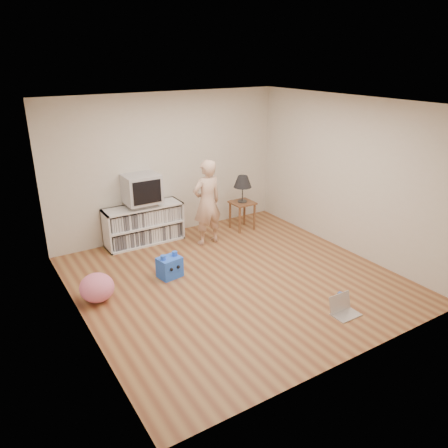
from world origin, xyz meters
TOP-DOWN VIEW (x-y plane):
  - ground at (0.00, 0.00)m, footprint 4.50×4.50m
  - walls at (0.00, 0.00)m, footprint 4.52×4.52m
  - ceiling at (0.00, 0.00)m, footprint 4.50×4.50m
  - media_unit at (-0.63, 2.04)m, footprint 1.40×0.45m
  - dvd_deck at (-0.63, 2.02)m, footprint 0.45×0.35m
  - crt_tv at (-0.63, 2.02)m, footprint 0.60×0.53m
  - side_table at (1.25, 1.65)m, footprint 0.42×0.42m
  - table_lamp at (1.25, 1.65)m, footprint 0.34×0.34m
  - person at (0.33, 1.41)m, footprint 0.58×0.40m
  - laptop at (0.70, -1.54)m, footprint 0.36×0.29m
  - playing_cards at (1.05, -1.18)m, footprint 0.09×0.11m
  - plush_blue at (-0.80, 0.59)m, footprint 0.38×0.33m
  - plush_pink at (-1.95, 0.49)m, footprint 0.58×0.58m

SIDE VIEW (x-z plane):
  - ground at x=0.00m, z-range 0.00..0.00m
  - playing_cards at x=1.05m, z-range 0.00..0.02m
  - laptop at x=0.70m, z-range -0.06..0.19m
  - plush_blue at x=-0.80m, z-range -0.03..0.36m
  - plush_pink at x=-1.95m, z-range 0.00..0.40m
  - media_unit at x=-0.63m, z-range 0.00..0.70m
  - side_table at x=1.25m, z-range 0.14..0.69m
  - dvd_deck at x=-0.63m, z-range 0.70..0.77m
  - person at x=0.33m, z-range 0.00..1.54m
  - table_lamp at x=1.25m, z-range 0.68..1.20m
  - crt_tv at x=-0.63m, z-range 0.77..1.27m
  - walls at x=0.00m, z-range 0.00..2.60m
  - ceiling at x=0.00m, z-range 2.60..2.60m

